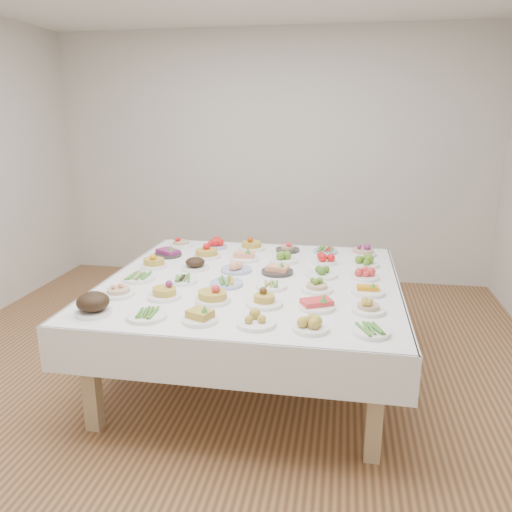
% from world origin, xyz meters
% --- Properties ---
extents(room_envelope, '(5.02, 5.02, 2.81)m').
position_xyz_m(room_envelope, '(0.00, 0.00, 1.83)').
color(room_envelope, '#9A6B40').
rests_on(room_envelope, ground).
extents(display_table, '(2.06, 2.06, 0.75)m').
position_xyz_m(display_table, '(0.23, 0.11, 0.68)').
color(display_table, white).
rests_on(display_table, ground).
extents(dish_0, '(0.21, 0.21, 0.13)m').
position_xyz_m(dish_0, '(-0.58, -0.70, 0.81)').
color(dish_0, white).
rests_on(dish_0, display_table).
extents(dish_1, '(0.23, 0.23, 0.05)m').
position_xyz_m(dish_1, '(-0.25, -0.69, 0.77)').
color(dish_1, white).
rests_on(dish_1, display_table).
extents(dish_2, '(0.21, 0.21, 0.09)m').
position_xyz_m(dish_2, '(0.07, -0.69, 0.79)').
color(dish_2, white).
rests_on(dish_2, display_table).
extents(dish_3, '(0.22, 0.22, 0.09)m').
position_xyz_m(dish_3, '(0.39, -0.69, 0.79)').
color(dish_3, white).
rests_on(dish_3, display_table).
extents(dish_4, '(0.20, 0.20, 0.09)m').
position_xyz_m(dish_4, '(0.70, -0.70, 0.79)').
color(dish_4, white).
rests_on(dish_4, display_table).
extents(dish_5, '(0.20, 0.20, 0.05)m').
position_xyz_m(dish_5, '(1.02, -0.69, 0.77)').
color(dish_5, white).
rests_on(dish_5, display_table).
extents(dish_6, '(0.21, 0.21, 0.10)m').
position_xyz_m(dish_6, '(-0.57, -0.37, 0.79)').
color(dish_6, white).
rests_on(dish_6, display_table).
extents(dish_7, '(0.23, 0.22, 0.13)m').
position_xyz_m(dish_7, '(-0.26, -0.36, 0.81)').
color(dish_7, white).
rests_on(dish_7, display_table).
extents(dish_8, '(0.23, 0.22, 0.14)m').
position_xyz_m(dish_8, '(0.06, -0.38, 0.81)').
color(dish_8, white).
rests_on(dish_8, display_table).
extents(dish_9, '(0.23, 0.23, 0.12)m').
position_xyz_m(dish_9, '(0.39, -0.37, 0.80)').
color(dish_9, white).
rests_on(dish_9, display_table).
extents(dish_10, '(0.22, 0.22, 0.11)m').
position_xyz_m(dish_10, '(0.71, -0.37, 0.80)').
color(dish_10, white).
rests_on(dish_10, display_table).
extents(dish_11, '(0.20, 0.20, 0.11)m').
position_xyz_m(dish_11, '(1.02, -0.38, 0.80)').
color(dish_11, white).
rests_on(dish_11, display_table).
extents(dish_12, '(0.23, 0.23, 0.05)m').
position_xyz_m(dish_12, '(-0.57, -0.05, 0.77)').
color(dish_12, white).
rests_on(dish_12, display_table).
extents(dish_13, '(0.21, 0.21, 0.05)m').
position_xyz_m(dish_13, '(-0.24, -0.04, 0.77)').
color(dish_13, white).
rests_on(dish_13, display_table).
extents(dish_14, '(0.23, 0.23, 0.06)m').
position_xyz_m(dish_14, '(0.07, -0.06, 0.77)').
color(dish_14, '#4C66B2').
rests_on(dish_14, display_table).
extents(dish_15, '(0.21, 0.21, 0.05)m').
position_xyz_m(dish_15, '(0.39, -0.06, 0.77)').
color(dish_15, white).
rests_on(dish_15, display_table).
extents(dish_16, '(0.21, 0.21, 0.11)m').
position_xyz_m(dish_16, '(0.69, -0.06, 0.80)').
color(dish_16, white).
rests_on(dish_16, display_table).
extents(dish_17, '(0.22, 0.22, 0.08)m').
position_xyz_m(dish_17, '(1.03, -0.05, 0.78)').
color(dish_17, white).
rests_on(dish_17, display_table).
extents(dish_18, '(0.20, 0.20, 0.11)m').
position_xyz_m(dish_18, '(-0.57, 0.26, 0.80)').
color(dish_18, white).
rests_on(dish_18, display_table).
extents(dish_19, '(0.21, 0.21, 0.12)m').
position_xyz_m(dish_19, '(-0.24, 0.26, 0.80)').
color(dish_19, white).
rests_on(dish_19, display_table).
extents(dish_20, '(0.23, 0.23, 0.09)m').
position_xyz_m(dish_20, '(0.07, 0.27, 0.79)').
color(dish_20, '#4C66B2').
rests_on(dish_20, display_table).
extents(dish_21, '(0.23, 0.23, 0.10)m').
position_xyz_m(dish_21, '(0.38, 0.27, 0.79)').
color(dish_21, '#2C2A27').
rests_on(dish_21, display_table).
extents(dish_22, '(0.22, 0.22, 0.09)m').
position_xyz_m(dish_22, '(0.71, 0.26, 0.78)').
color(dish_22, white).
rests_on(dish_22, display_table).
extents(dish_23, '(0.20, 0.20, 0.09)m').
position_xyz_m(dish_23, '(1.02, 0.26, 0.79)').
color(dish_23, white).
rests_on(dish_23, display_table).
extents(dish_24, '(0.23, 0.22, 0.11)m').
position_xyz_m(dish_24, '(-0.58, 0.58, 0.80)').
color(dish_24, '#2C2A27').
rests_on(dish_24, display_table).
extents(dish_25, '(0.22, 0.22, 0.13)m').
position_xyz_m(dish_25, '(-0.25, 0.59, 0.81)').
color(dish_25, white).
rests_on(dish_25, display_table).
extents(dish_26, '(0.23, 0.23, 0.11)m').
position_xyz_m(dish_26, '(0.07, 0.58, 0.80)').
color(dish_26, white).
rests_on(dish_26, display_table).
extents(dish_27, '(0.23, 0.23, 0.10)m').
position_xyz_m(dish_27, '(0.39, 0.59, 0.79)').
color(dish_27, white).
rests_on(dish_27, display_table).
extents(dish_28, '(0.20, 0.20, 0.09)m').
position_xyz_m(dish_28, '(0.71, 0.59, 0.79)').
color(dish_28, white).
rests_on(dish_28, display_table).
extents(dish_29, '(0.21, 0.21, 0.10)m').
position_xyz_m(dish_29, '(1.03, 0.58, 0.79)').
color(dish_29, white).
rests_on(dish_29, display_table).
extents(dish_30, '(0.23, 0.23, 0.11)m').
position_xyz_m(dish_30, '(-0.57, 0.90, 0.80)').
color(dish_30, white).
rests_on(dish_30, display_table).
extents(dish_31, '(0.21, 0.21, 0.09)m').
position_xyz_m(dish_31, '(-0.26, 0.90, 0.79)').
color(dish_31, '#4C66B2').
rests_on(dish_31, display_table).
extents(dish_32, '(0.23, 0.23, 0.14)m').
position_xyz_m(dish_32, '(0.07, 0.91, 0.82)').
color(dish_32, white).
rests_on(dish_32, display_table).
extents(dish_33, '(0.20, 0.20, 0.10)m').
position_xyz_m(dish_33, '(0.39, 0.90, 0.79)').
color(dish_33, '#2C2A27').
rests_on(dish_33, display_table).
extents(dish_34, '(0.20, 0.20, 0.05)m').
position_xyz_m(dish_34, '(0.71, 0.91, 0.77)').
color(dish_34, '#4C66B2').
rests_on(dish_34, display_table).
extents(dish_35, '(0.22, 0.22, 0.13)m').
position_xyz_m(dish_35, '(1.02, 0.90, 0.81)').
color(dish_35, white).
rests_on(dish_35, display_table).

